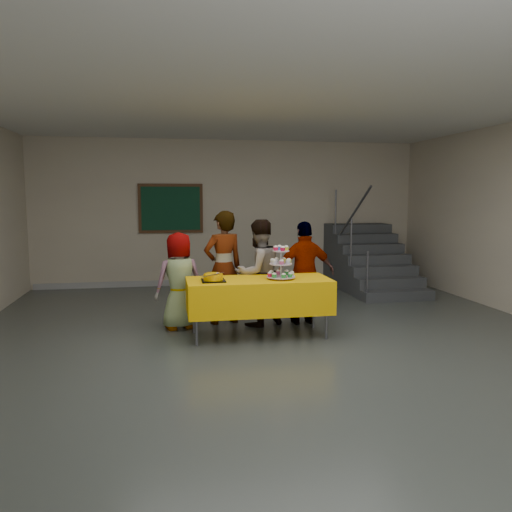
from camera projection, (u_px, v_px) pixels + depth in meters
The scene contains 10 objects.
room_shell at pixel (288, 171), 5.48m from camera, with size 10.00×10.04×3.02m.
bake_table at pixel (259, 295), 6.57m from camera, with size 1.88×0.78×0.77m.
cupcake_stand at pixel (281, 266), 6.53m from camera, with size 0.38×0.38×0.44m.
bear_cake at pixel (213, 277), 6.36m from camera, with size 0.32×0.36×0.12m.
schoolchild_a at pixel (179, 281), 6.94m from camera, with size 0.66×0.43×1.36m, color slate.
schoolchild_b at pixel (223, 268), 7.22m from camera, with size 0.60×0.39×1.64m, color slate.
schoolchild_c at pixel (258, 273), 7.12m from camera, with size 0.74×0.58×1.52m, color slate.
schoolchild_d at pixel (305, 273), 7.21m from camera, with size 0.87×0.36×1.49m, color slate.
staircase at pixel (367, 263), 10.18m from camera, with size 1.30×2.40×2.04m.
noticeboard at pixel (171, 208), 10.16m from camera, with size 1.30×0.05×1.00m.
Camera 1 is at (-1.35, -5.38, 1.85)m, focal length 35.00 mm.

